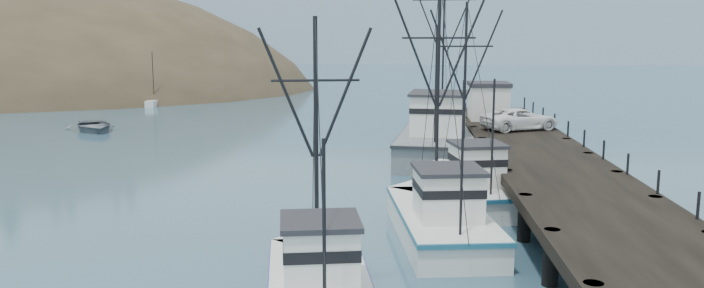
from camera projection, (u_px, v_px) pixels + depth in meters
name	position (u px, v px, depth m)	size (l,w,h in m)	color
ground	(216.00, 288.00, 23.35)	(400.00, 400.00, 0.00)	#2C4E63
pier	(540.00, 158.00, 37.89)	(6.00, 44.00, 2.00)	black
distant_ridge	(413.00, 61.00, 189.97)	(360.00, 40.00, 26.00)	#9EB2C6
distant_ridge_far	(247.00, 58.00, 208.06)	(180.00, 25.00, 18.00)	silver
moored_sailboats	(65.00, 99.00, 83.04)	(22.79, 16.85, 6.35)	silver
trawler_near	(440.00, 218.00, 28.99)	(4.76, 10.93, 11.06)	silver
trawler_mid	(319.00, 284.00, 21.43)	(4.35, 9.31, 9.45)	silver
trawler_far	(468.00, 186.00, 34.81)	(4.86, 10.06, 10.41)	silver
work_vessel	(440.00, 137.00, 48.09)	(6.74, 17.14, 14.06)	slate
pier_shed	(489.00, 101.00, 51.38)	(3.00, 3.20, 2.80)	silver
pickup_truck	(520.00, 119.00, 46.20)	(2.41, 5.23, 1.45)	white
motorboat	(94.00, 131.00, 59.51)	(4.18, 5.85, 1.21)	slate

